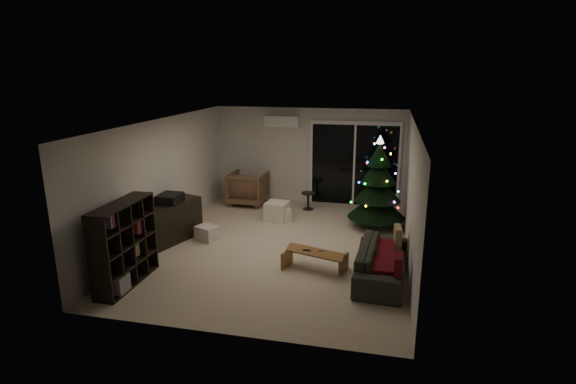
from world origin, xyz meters
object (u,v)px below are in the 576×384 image
(sofa, at_px, (382,262))
(christmas_tree, at_px, (378,182))
(armchair, at_px, (248,188))
(coffee_table, at_px, (315,260))
(media_cabinet, at_px, (172,222))
(bookshelf, at_px, (115,243))

(sofa, height_order, christmas_tree, christmas_tree)
(armchair, distance_m, coffee_table, 4.32)
(media_cabinet, height_order, christmas_tree, christmas_tree)
(bookshelf, bearing_deg, coffee_table, 41.66)
(media_cabinet, height_order, sofa, media_cabinet)
(media_cabinet, distance_m, armchair, 2.97)
(armchair, xyz_separation_m, coffee_table, (2.38, -3.60, -0.26))
(media_cabinet, bearing_deg, christmas_tree, 41.81)
(bookshelf, height_order, media_cabinet, bookshelf)
(sofa, bearing_deg, bookshelf, 108.77)
(coffee_table, bearing_deg, media_cabinet, -176.46)
(bookshelf, relative_size, christmas_tree, 0.67)
(christmas_tree, bearing_deg, bookshelf, -137.69)
(media_cabinet, bearing_deg, coffee_table, 5.30)
(bookshelf, distance_m, sofa, 4.48)
(bookshelf, relative_size, coffee_table, 1.30)
(bookshelf, height_order, armchair, bookshelf)
(media_cabinet, bearing_deg, sofa, 8.01)
(armchair, relative_size, christmas_tree, 0.46)
(armchair, bearing_deg, media_cabinet, 77.36)
(sofa, bearing_deg, christmas_tree, 7.78)
(sofa, xyz_separation_m, christmas_tree, (-0.19, 2.57, 0.75))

